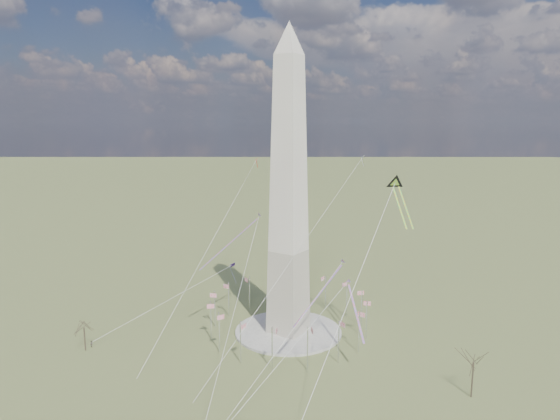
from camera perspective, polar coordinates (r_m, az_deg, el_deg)
The scene contains 14 objects.
ground at distance 174.11m, azimuth 0.96°, elevation -13.82°, with size 2000.00×2000.00×0.00m, color #475128.
plaza at distance 173.95m, azimuth 0.96°, elevation -13.70°, with size 36.00×36.00×0.80m, color #B2B0A3.
washington_monument at distance 160.75m, azimuth 1.01°, elevation 2.00°, with size 15.56×15.56×100.00m.
flagpole_ring at distance 171.29m, azimuth 0.96°, elevation -11.60°, with size 54.40×54.40×13.00m.
tree_near at distance 142.42m, azimuth 21.27°, elevation -15.67°, with size 8.27×8.27×14.47m.
tree_far at distance 169.82m, azimuth -21.51°, elevation -12.25°, with size 6.46×6.46×11.31m.
person_west at distance 174.43m, azimuth -20.73°, elevation -14.11°, with size 0.96×0.74×1.97m, color gray.
kite_delta_black at distance 151.56m, azimuth 13.14°, elevation 2.67°, with size 13.20×15.24×13.57m.
kite_diamond_purple at distance 188.38m, azimuth -5.45°, elevation -6.55°, with size 2.17×2.83×8.27m.
kite_streamer_left at distance 149.26m, azimuth 5.36°, elevation -8.36°, with size 5.40×22.53×15.57m.
kite_streamer_mid at distance 166.79m, azimuth -4.60°, elevation -2.68°, with size 9.20×22.97×16.38m.
kite_streamer_right at distance 153.73m, azimuth 8.42°, elevation -10.48°, with size 13.29×15.21×13.08m.
kite_small_red at distance 205.07m, azimuth -2.66°, elevation 5.72°, with size 1.62×1.46×4.45m.
kite_small_white at distance 191.98m, azimuth 9.42°, elevation 5.81°, with size 1.19×1.84×4.06m.
Camera 1 is at (86.13, -133.83, 70.61)m, focal length 32.00 mm.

